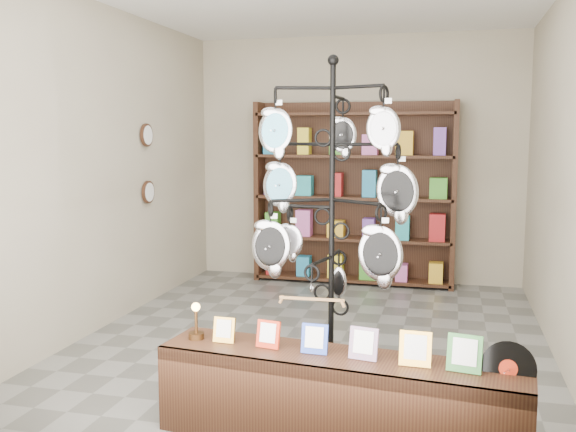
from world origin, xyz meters
name	(u,v)px	position (x,y,z in m)	size (l,w,h in m)	color
ground	(313,339)	(0.00, 0.00, 0.00)	(5.00, 5.00, 0.00)	slate
room_envelope	(315,129)	(0.00, 0.00, 1.85)	(5.00, 5.00, 5.00)	#AFA78D
display_tree	(332,200)	(0.35, -1.04, 1.35)	(1.20, 1.02, 2.34)	black
front_shelf	(338,399)	(0.54, -1.85, 0.27)	(2.18, 0.66, 0.76)	black
back_shelving	(354,199)	(0.00, 2.30, 1.03)	(2.42, 0.36, 2.20)	black
wall_clocks	(147,164)	(-1.97, 0.80, 1.50)	(0.03, 0.24, 0.84)	black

